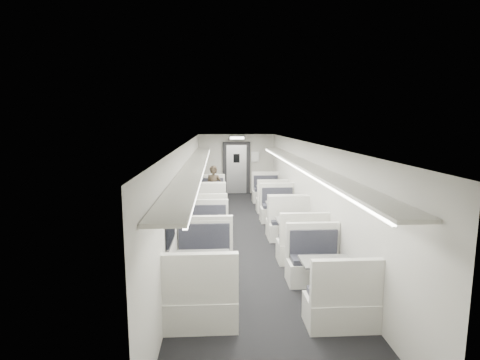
{
  "coord_description": "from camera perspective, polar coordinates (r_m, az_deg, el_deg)",
  "views": [
    {
      "loc": [
        -0.72,
        -8.99,
        2.91
      ],
      "look_at": [
        -0.1,
        1.69,
        1.23
      ],
      "focal_mm": 28.0,
      "sensor_mm": 36.0,
      "label": 1
    }
  ],
  "objects": [
    {
      "name": "wall_notice",
      "position": [
        15.04,
        2.31,
        3.55
      ],
      "size": [
        0.32,
        0.02,
        0.4
      ],
      "primitive_type": "cube",
      "color": "white",
      "rests_on": "room"
    },
    {
      "name": "booth_left_d",
      "position": [
        6.35,
        -5.72,
        -14.5
      ],
      "size": [
        1.07,
        2.17,
        1.16
      ],
      "color": "silver",
      "rests_on": "room"
    },
    {
      "name": "room",
      "position": [
        9.18,
        1.26,
        -1.81
      ],
      "size": [
        3.24,
        12.24,
        2.64
      ],
      "color": "black",
      "rests_on": "ground"
    },
    {
      "name": "luggage_rack_right",
      "position": [
        8.96,
        9.39,
        2.45
      ],
      "size": [
        0.46,
        10.4,
        0.09
      ],
      "color": "silver",
      "rests_on": "room"
    },
    {
      "name": "passenger",
      "position": [
        12.13,
        -4.04,
        -1.34
      ],
      "size": [
        0.64,
        0.53,
        1.5
      ],
      "primitive_type": "imported",
      "rotation": [
        0.0,
        0.0,
        -0.36
      ],
      "color": "black",
      "rests_on": "room"
    },
    {
      "name": "window_d",
      "position": [
        6.04,
        -10.54,
        -6.19
      ],
      "size": [
        0.02,
        1.18,
        0.84
      ],
      "primitive_type": "cube",
      "color": "black",
      "rests_on": "room"
    },
    {
      "name": "booth_right_d",
      "position": [
        6.42,
        12.98,
        -14.72
      ],
      "size": [
        0.99,
        2.01,
        1.07
      ],
      "color": "silver",
      "rests_on": "room"
    },
    {
      "name": "booth_left_c",
      "position": [
        8.17,
        -5.16,
        -9.28
      ],
      "size": [
        1.0,
        2.02,
        1.08
      ],
      "color": "silver",
      "rests_on": "room"
    },
    {
      "name": "booth_right_a",
      "position": [
        12.94,
        4.4,
        -2.46
      ],
      "size": [
        0.99,
        2.01,
        1.08
      ],
      "color": "silver",
      "rests_on": "room"
    },
    {
      "name": "window_a",
      "position": [
        12.51,
        -6.81,
        1.71
      ],
      "size": [
        0.02,
        1.18,
        0.84
      ],
      "primitive_type": "cube",
      "color": "black",
      "rests_on": "room"
    },
    {
      "name": "booth_left_b",
      "position": [
        10.65,
        -4.73,
        -4.95
      ],
      "size": [
        0.99,
        2.01,
        1.08
      ],
      "color": "silver",
      "rests_on": "room"
    },
    {
      "name": "window_b",
      "position": [
        10.33,
        -7.53,
        0.17
      ],
      "size": [
        0.02,
        1.18,
        0.84
      ],
      "primitive_type": "cube",
      "color": "black",
      "rests_on": "room"
    },
    {
      "name": "booth_right_b",
      "position": [
        10.32,
        6.42,
        -5.37
      ],
      "size": [
        1.02,
        2.07,
        1.11
      ],
      "color": "silver",
      "rests_on": "room"
    },
    {
      "name": "luggage_rack_left",
      "position": [
        8.76,
        -6.72,
        2.36
      ],
      "size": [
        0.46,
        10.4,
        0.09
      ],
      "color": "silver",
      "rests_on": "room"
    },
    {
      "name": "window_c",
      "position": [
        8.17,
        -8.63,
        -2.17
      ],
      "size": [
        0.02,
        1.18,
        0.84
      ],
      "primitive_type": "cube",
      "color": "black",
      "rests_on": "room"
    },
    {
      "name": "exit_sign",
      "position": [
        14.46,
        -0.46,
        6.44
      ],
      "size": [
        0.62,
        0.12,
        0.16
      ],
      "color": "black",
      "rests_on": "room"
    },
    {
      "name": "booth_right_c",
      "position": [
        8.72,
        8.31,
        -8.13
      ],
      "size": [
        1.01,
        2.05,
        1.09
      ],
      "color": "silver",
      "rests_on": "room"
    },
    {
      "name": "vestibule_door",
      "position": [
        15.05,
        -0.55,
        1.8
      ],
      "size": [
        1.1,
        0.13,
        2.1
      ],
      "color": "black",
      "rests_on": "room"
    },
    {
      "name": "booth_left_a",
      "position": [
        12.33,
        -4.54,
        -3.04
      ],
      "size": [
        0.99,
        2.01,
        1.08
      ],
      "color": "silver",
      "rests_on": "room"
    }
  ]
}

